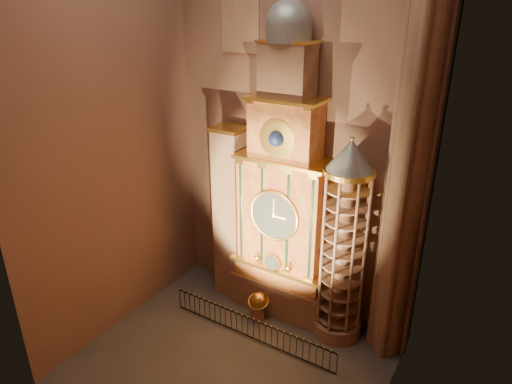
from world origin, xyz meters
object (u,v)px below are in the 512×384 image
Objects in this scene: portrait_tower at (231,213)px; stair_turret at (343,245)px; iron_railing at (251,328)px; astronomical_clock at (284,202)px; celestial_globe at (258,304)px.

portrait_tower is 6.91m from stair_turret.
stair_turret reaches higher than portrait_tower.
portrait_tower reaches higher than iron_railing.
astronomical_clock reaches higher than celestial_globe.
iron_railing is at bearing -141.19° from stair_turret.
iron_railing is (-3.58, -2.88, -4.59)m from stair_turret.
iron_railing is (3.32, -3.16, -4.47)m from portrait_tower.
stair_turret reaches higher than celestial_globe.
stair_turret reaches higher than iron_railing.
portrait_tower reaches higher than celestial_globe.
stair_turret is 1.13× the size of iron_railing.
astronomical_clock is 1.74× the size of iron_railing.
portrait_tower is at bearing 179.71° from astronomical_clock.
celestial_globe is (-4.08, -1.30, -4.25)m from stair_turret.
celestial_globe is 1.69m from iron_railing.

